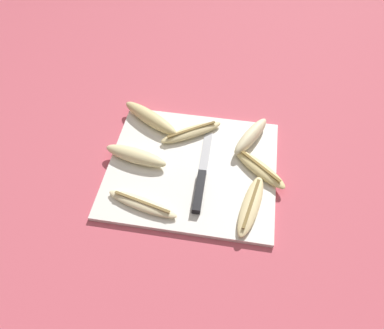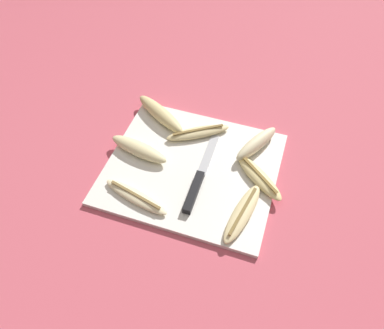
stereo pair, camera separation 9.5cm
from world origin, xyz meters
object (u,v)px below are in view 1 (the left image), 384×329
banana_pale_long (251,136)px  banana_mellow_near (191,132)px  banana_ripe_center (251,205)px  banana_golden_short (260,169)px  banana_soft_right (136,156)px  banana_cream_curved (142,204)px  knife (200,184)px  banana_spotted_left (150,118)px

banana_pale_long → banana_mellow_near: 0.16m
banana_ripe_center → banana_golden_short: bearing=82.5°
banana_ripe_center → banana_golden_short: (0.01, 0.11, 0.00)m
banana_pale_long → banana_mellow_near: bearing=-179.0°
banana_mellow_near → banana_soft_right: bearing=-138.7°
banana_ripe_center → banana_golden_short: banana_golden_short is taller
banana_soft_right → banana_cream_curved: bearing=-69.4°
knife → banana_cream_curved: 0.15m
banana_ripe_center → banana_soft_right: bearing=162.3°
banana_ripe_center → banana_mellow_near: bearing=130.2°
knife → banana_ripe_center: banana_ripe_center is taller
banana_mellow_near → banana_golden_short: 0.21m
banana_pale_long → banana_spotted_left: 0.28m
knife → banana_pale_long: 0.20m
banana_soft_right → banana_mellow_near: size_ratio=1.03×
banana_golden_short → banana_cream_curved: banana_golden_short is taller
banana_golden_short → banana_cream_curved: bearing=-150.9°
banana_mellow_near → banana_pale_long: bearing=1.0°
banana_soft_right → banana_golden_short: (0.32, 0.01, -0.01)m
knife → banana_golden_short: 0.16m
banana_ripe_center → banana_mellow_near: (-0.17, 0.21, 0.00)m
banana_spotted_left → banana_ripe_center: size_ratio=1.02×
knife → banana_spotted_left: 0.26m
banana_ripe_center → banana_cream_curved: size_ratio=1.00×
banana_mellow_near → banana_cream_curved: size_ratio=0.92×
banana_pale_long → banana_cream_curved: size_ratio=0.84×
banana_golden_short → knife: bearing=-154.2°
banana_pale_long → banana_spotted_left: banana_pale_long is taller
knife → banana_ripe_center: size_ratio=1.43×
knife → banana_mellow_near: banana_mellow_near is taller
banana_spotted_left → banana_cream_curved: 0.28m
banana_spotted_left → banana_golden_short: banana_spotted_left is taller
banana_soft_right → banana_spotted_left: (0.01, 0.14, 0.00)m
banana_soft_right → banana_cream_curved: size_ratio=0.95×
banana_spotted_left → banana_golden_short: bearing=-21.8°
banana_soft_right → banana_ripe_center: (0.30, -0.10, -0.01)m
banana_pale_long → banana_cream_curved: bearing=-133.8°
banana_pale_long → banana_ripe_center: 0.21m
knife → banana_mellow_near: bearing=105.8°
banana_soft_right → banana_ripe_center: banana_soft_right is taller
banana_mellow_near → banana_cream_curved: 0.26m
banana_spotted_left → banana_ripe_center: banana_spotted_left is taller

